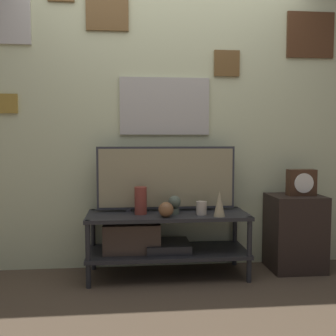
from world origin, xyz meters
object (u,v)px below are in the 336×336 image
vase_tall_ceramic (141,201)px  mantel_clock (301,182)px  television (166,178)px  vase_slim_bronze (219,204)px  candle_jar (201,208)px  decorative_bust (175,204)px  vase_round_glass (166,210)px

vase_tall_ceramic → mantel_clock: bearing=2.4°
television → vase_slim_bronze: bearing=-35.4°
candle_jar → decorative_bust: 0.22m
television → decorative_bust: bearing=-71.7°
vase_round_glass → decorative_bust: (0.08, 0.11, 0.03)m
vase_round_glass → candle_jar: size_ratio=1.10×
vase_slim_bronze → vase_round_glass: 0.43m
vase_slim_bronze → vase_round_glass: size_ratio=1.72×
vase_tall_ceramic → candle_jar: (0.49, -0.07, -0.06)m
vase_tall_ceramic → decorative_bust: bearing=-7.4°
vase_slim_bronze → candle_jar: (-0.13, 0.09, -0.05)m
decorative_bust → vase_slim_bronze: bearing=-19.5°
mantel_clock → vase_round_glass: bearing=-170.5°
vase_slim_bronze → vase_tall_ceramic: 0.64m
television → vase_round_glass: (-0.03, -0.27, -0.22)m
vase_round_glass → mantel_clock: size_ratio=0.50×
vase_round_glass → candle_jar: 0.30m
vase_slim_bronze → mantel_clock: (0.77, 0.21, 0.14)m
decorative_bust → television: bearing=108.3°
vase_round_glass → vase_tall_ceramic: bearing=143.6°
vase_tall_ceramic → television: bearing=29.3°
television → vase_slim_bronze: (0.40, -0.28, -0.18)m
vase_round_glass → mantel_clock: mantel_clock is taller
vase_round_glass → decorative_bust: decorative_bust is taller
mantel_clock → decorative_bust: bearing=-175.2°
vase_tall_ceramic → candle_jar: bearing=-8.2°
vase_tall_ceramic → mantel_clock: mantel_clock is taller
vase_round_glass → vase_tall_ceramic: (-0.19, 0.14, 0.05)m
decorative_bust → vase_tall_ceramic: bearing=172.6°
decorative_bust → vase_round_glass: bearing=-126.7°
television → vase_tall_ceramic: television is taller
decorative_bust → mantel_clock: 1.13m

